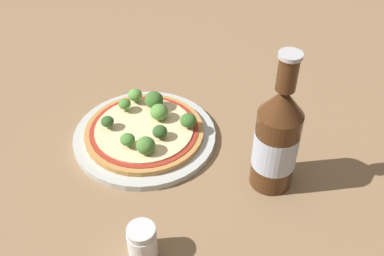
% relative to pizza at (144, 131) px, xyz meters
% --- Properties ---
extents(ground_plane, '(3.00, 3.00, 0.00)m').
position_rel_pizza_xyz_m(ground_plane, '(-0.01, 0.02, -0.02)').
color(ground_plane, '#846647').
extents(plate, '(0.26, 0.26, 0.01)m').
position_rel_pizza_xyz_m(plate, '(0.00, 0.00, -0.01)').
color(plate, '#B2B7B2').
rests_on(plate, ground_plane).
extents(pizza, '(0.21, 0.21, 0.01)m').
position_rel_pizza_xyz_m(pizza, '(0.00, 0.00, 0.00)').
color(pizza, '#B77F42').
rests_on(pizza, plate).
extents(broccoli_floret_0, '(0.03, 0.03, 0.03)m').
position_rel_pizza_xyz_m(broccoli_floret_0, '(0.03, 0.02, 0.02)').
color(broccoli_floret_0, '#6B8E51').
rests_on(broccoli_floret_0, pizza).
extents(broccoli_floret_1, '(0.03, 0.03, 0.03)m').
position_rel_pizza_xyz_m(broccoli_floret_1, '(-0.02, 0.07, 0.02)').
color(broccoli_floret_1, '#6B8E51').
rests_on(broccoli_floret_1, pizza).
extents(broccoli_floret_2, '(0.03, 0.03, 0.03)m').
position_rel_pizza_xyz_m(broccoli_floret_2, '(0.01, -0.06, 0.02)').
color(broccoli_floret_2, '#6B8E51').
rests_on(broccoli_floret_2, pizza).
extents(broccoli_floret_3, '(0.03, 0.03, 0.03)m').
position_rel_pizza_xyz_m(broccoli_floret_3, '(-0.02, -0.05, 0.02)').
color(broccoli_floret_3, '#6B8E51').
rests_on(broccoli_floret_3, pizza).
extents(broccoli_floret_4, '(0.02, 0.02, 0.02)m').
position_rel_pizza_xyz_m(broccoli_floret_4, '(-0.06, 0.00, 0.02)').
color(broccoli_floret_4, '#6B8E51').
rests_on(broccoli_floret_4, pizza).
extents(broccoli_floret_5, '(0.03, 0.03, 0.03)m').
position_rel_pizza_xyz_m(broccoli_floret_5, '(0.08, 0.00, 0.02)').
color(broccoli_floret_5, '#6B8E51').
rests_on(broccoli_floret_5, pizza).
extents(broccoli_floret_6, '(0.02, 0.02, 0.03)m').
position_rel_pizza_xyz_m(broccoli_floret_6, '(-0.04, 0.05, 0.02)').
color(broccoli_floret_6, '#6B8E51').
rests_on(broccoli_floret_6, pizza).
extents(broccoli_floret_7, '(0.03, 0.03, 0.02)m').
position_rel_pizza_xyz_m(broccoli_floret_7, '(0.03, -0.03, 0.02)').
color(broccoli_floret_7, '#6B8E51').
rests_on(broccoli_floret_7, pizza).
extents(broccoli_floret_8, '(0.03, 0.03, 0.03)m').
position_rel_pizza_xyz_m(broccoli_floret_8, '(0.02, 0.06, 0.03)').
color(broccoli_floret_8, '#6B8E51').
rests_on(broccoli_floret_8, pizza).
extents(beer_bottle, '(0.07, 0.07, 0.24)m').
position_rel_pizza_xyz_m(beer_bottle, '(0.21, -0.11, 0.07)').
color(beer_bottle, '#472814').
rests_on(beer_bottle, ground_plane).
extents(pepper_shaker, '(0.04, 0.04, 0.06)m').
position_rel_pizza_xyz_m(pepper_shaker, '(0.01, -0.24, 0.01)').
color(pepper_shaker, silver).
rests_on(pepper_shaker, ground_plane).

